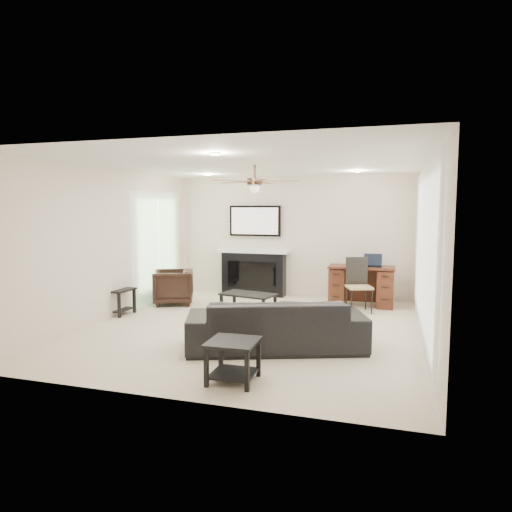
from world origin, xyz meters
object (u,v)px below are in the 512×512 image
object	(u,v)px
armchair	(173,287)
fireplace_unit	(253,251)
sofa	(276,324)
coffee_table	(248,305)
desk	(361,286)

from	to	relation	value
armchair	fireplace_unit	world-z (taller)	fireplace_unit
sofa	coffee_table	distance (m)	1.84
fireplace_unit	coffee_table	bearing A→B (deg)	-75.43
coffee_table	desk	size ratio (longest dim) A/B	0.74
sofa	desk	size ratio (longest dim) A/B	1.89
sofa	armchair	bearing A→B (deg)	-59.17
fireplace_unit	desk	size ratio (longest dim) A/B	1.57
coffee_table	desk	xyz separation A→B (m)	(1.79, 1.45, 0.18)
sofa	fireplace_unit	bearing A→B (deg)	-87.82
armchair	desk	distance (m)	3.60
fireplace_unit	desk	xyz separation A→B (m)	(2.27, -0.43, -0.57)
sofa	coffee_table	bearing A→B (deg)	-80.22
fireplace_unit	desk	bearing A→B (deg)	-10.76
sofa	fireplace_unit	xyz separation A→B (m)	(-1.39, 3.48, 0.62)
sofa	armchair	world-z (taller)	sofa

